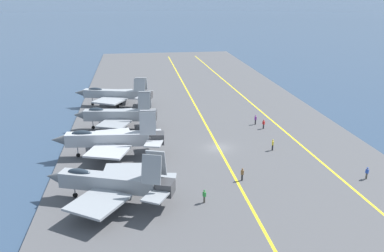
% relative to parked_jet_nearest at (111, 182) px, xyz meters
% --- Properties ---
extents(ground_plane, '(2000.00, 2000.00, 0.00)m').
position_rel_parked_jet_nearest_xyz_m(ground_plane, '(15.35, -16.19, -2.93)').
color(ground_plane, '#2D425B').
extents(carrier_deck, '(208.01, 49.36, 0.40)m').
position_rel_parked_jet_nearest_xyz_m(carrier_deck, '(15.35, -16.19, -2.73)').
color(carrier_deck, '#4C4C4F').
rests_on(carrier_deck, ground).
extents(deck_stripe_foul_line, '(187.10, 7.10, 0.01)m').
position_rel_parked_jet_nearest_xyz_m(deck_stripe_foul_line, '(15.35, -29.76, -2.53)').
color(deck_stripe_foul_line, yellow).
rests_on(deck_stripe_foul_line, carrier_deck).
extents(deck_stripe_centerline, '(187.21, 0.36, 0.01)m').
position_rel_parked_jet_nearest_xyz_m(deck_stripe_centerline, '(15.35, -16.19, -2.53)').
color(deck_stripe_centerline, yellow).
rests_on(deck_stripe_centerline, carrier_deck).
extents(parked_jet_nearest, '(14.20, 16.13, 6.77)m').
position_rel_parked_jet_nearest_xyz_m(parked_jet_nearest, '(0.00, 0.00, 0.00)').
color(parked_jet_nearest, gray).
rests_on(parked_jet_nearest, carrier_deck).
extents(parked_jet_second, '(13.16, 16.97, 7.08)m').
position_rel_parked_jet_nearest_xyz_m(parked_jet_second, '(14.10, 0.70, 0.31)').
color(parked_jet_second, '#A8AAAF').
rests_on(parked_jet_second, carrier_deck).
extents(parked_jet_third, '(12.20, 15.13, 6.90)m').
position_rel_parked_jet_nearest_xyz_m(parked_jet_third, '(26.87, 0.14, 0.15)').
color(parked_jet_third, gray).
rests_on(parked_jet_third, carrier_deck).
extents(parked_jet_fourth, '(13.14, 17.25, 6.37)m').
position_rel_parked_jet_nearest_xyz_m(parked_jet_fourth, '(42.39, 1.12, 0.17)').
color(parked_jet_fourth, '#93999E').
rests_on(parked_jet_fourth, carrier_deck).
extents(crew_purple_vest, '(0.35, 0.43, 1.83)m').
position_rel_parked_jet_nearest_xyz_m(crew_purple_vest, '(25.93, -25.44, -1.53)').
color(crew_purple_vest, '#232328').
rests_on(crew_purple_vest, carrier_deck).
extents(crew_blue_vest, '(0.46, 0.43, 1.69)m').
position_rel_parked_jet_nearest_xyz_m(crew_blue_vest, '(1.41, -33.56, -1.61)').
color(crew_blue_vest, '#4C473D').
rests_on(crew_blue_vest, carrier_deck).
extents(crew_red_vest, '(0.46, 0.44, 1.71)m').
position_rel_parked_jet_nearest_xyz_m(crew_red_vest, '(23.34, -26.20, -1.59)').
color(crew_red_vest, '#232328').
rests_on(crew_red_vest, carrier_deck).
extents(crew_yellow_vest, '(0.44, 0.37, 1.81)m').
position_rel_parked_jet_nearest_xyz_m(crew_yellow_vest, '(13.01, -24.41, -1.54)').
color(crew_yellow_vest, '#232328').
rests_on(crew_yellow_vest, carrier_deck).
extents(crew_green_vest, '(0.46, 0.40, 1.69)m').
position_rel_parked_jet_nearest_xyz_m(crew_green_vest, '(-1.84, -10.95, -1.61)').
color(crew_green_vest, '#4C473D').
rests_on(crew_green_vest, carrier_deck).
extents(crew_brown_vest, '(0.32, 0.42, 1.76)m').
position_rel_parked_jet_nearest_xyz_m(crew_brown_vest, '(3.31, -16.93, -1.56)').
color(crew_brown_vest, '#232328').
rests_on(crew_brown_vest, carrier_deck).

